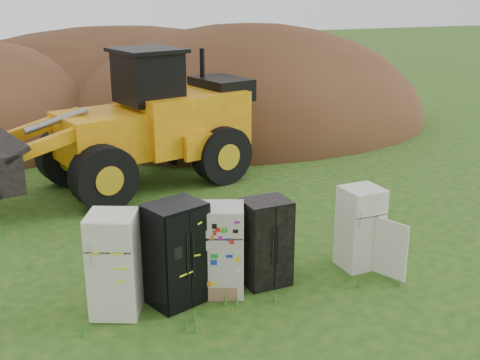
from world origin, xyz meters
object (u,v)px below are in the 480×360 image
at_px(fridge_black_side, 176,253).
at_px(fridge_dark_mid, 266,242).
at_px(fridge_leftmost, 114,264).
at_px(fridge_sticker, 223,250).
at_px(wheel_loader, 119,122).
at_px(fridge_open_door, 360,227).

height_order(fridge_black_side, fridge_dark_mid, fridge_black_side).
relative_size(fridge_leftmost, fridge_sticker, 1.07).
bearing_deg(fridge_black_side, wheel_loader, 67.16).
distance_m(fridge_black_side, fridge_sticker, 0.88).
bearing_deg(wheel_loader, fridge_dark_mid, -92.56).
bearing_deg(fridge_black_side, fridge_sticker, -20.06).
bearing_deg(wheel_loader, fridge_open_door, -77.23).
height_order(fridge_leftmost, fridge_open_door, fridge_leftmost).
distance_m(fridge_sticker, fridge_open_door, 2.93).
xyz_separation_m(fridge_sticker, fridge_open_door, (2.93, 0.02, -0.02)).
height_order(fridge_black_side, wheel_loader, wheel_loader).
xyz_separation_m(fridge_dark_mid, wheel_loader, (-1.42, 6.64, 1.07)).
xyz_separation_m(fridge_sticker, wheel_loader, (-0.53, 6.70, 1.05)).
height_order(fridge_sticker, wheel_loader, wheel_loader).
relative_size(fridge_open_door, wheel_loader, 0.21).
xyz_separation_m(fridge_black_side, fridge_dark_mid, (1.77, 0.06, -0.10)).
height_order(fridge_leftmost, wheel_loader, wheel_loader).
relative_size(fridge_black_side, fridge_open_door, 1.12).
bearing_deg(fridge_sticker, fridge_black_side, -158.65).
bearing_deg(fridge_leftmost, wheel_loader, 101.21).
distance_m(fridge_open_door, wheel_loader, 7.60).
bearing_deg(fridge_dark_mid, fridge_open_door, -3.97).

